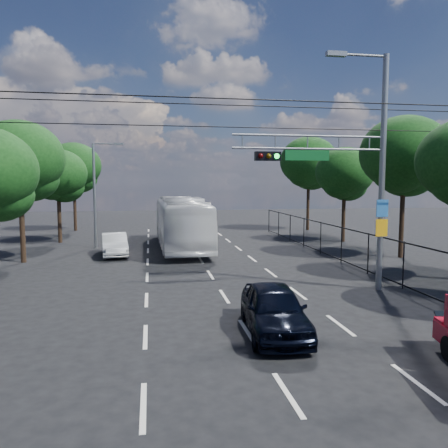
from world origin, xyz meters
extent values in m
plane|color=black|center=(0.00, 0.00, 0.00)|extent=(120.00, 120.00, 0.00)
cube|color=beige|center=(-3.00, 0.00, 0.01)|extent=(0.12, 2.00, 0.01)
cube|color=beige|center=(-3.00, 4.00, 0.01)|extent=(0.12, 2.00, 0.01)
cube|color=beige|center=(-3.00, 8.00, 0.01)|extent=(0.12, 2.00, 0.01)
cube|color=beige|center=(-3.00, 12.00, 0.01)|extent=(0.12, 2.00, 0.01)
cube|color=beige|center=(-3.00, 16.00, 0.01)|extent=(0.12, 2.00, 0.01)
cube|color=beige|center=(-3.00, 20.00, 0.01)|extent=(0.12, 2.00, 0.01)
cube|color=beige|center=(-3.00, 24.00, 0.01)|extent=(0.12, 2.00, 0.01)
cube|color=beige|center=(-3.00, 28.00, 0.01)|extent=(0.12, 2.00, 0.01)
cube|color=beige|center=(-3.00, 32.00, 0.01)|extent=(0.12, 2.00, 0.01)
cube|color=beige|center=(0.00, 0.00, 0.01)|extent=(0.12, 2.00, 0.01)
cube|color=beige|center=(0.00, 4.00, 0.01)|extent=(0.12, 2.00, 0.01)
cube|color=beige|center=(0.00, 8.00, 0.01)|extent=(0.12, 2.00, 0.01)
cube|color=beige|center=(0.00, 12.00, 0.01)|extent=(0.12, 2.00, 0.01)
cube|color=beige|center=(0.00, 16.00, 0.01)|extent=(0.12, 2.00, 0.01)
cube|color=beige|center=(0.00, 20.00, 0.01)|extent=(0.12, 2.00, 0.01)
cube|color=beige|center=(0.00, 24.00, 0.01)|extent=(0.12, 2.00, 0.01)
cube|color=beige|center=(0.00, 28.00, 0.01)|extent=(0.12, 2.00, 0.01)
cube|color=beige|center=(0.00, 32.00, 0.01)|extent=(0.12, 2.00, 0.01)
cube|color=beige|center=(3.00, 0.00, 0.01)|extent=(0.12, 2.00, 0.01)
cube|color=beige|center=(3.00, 4.00, 0.01)|extent=(0.12, 2.00, 0.01)
cube|color=beige|center=(3.00, 8.00, 0.01)|extent=(0.12, 2.00, 0.01)
cube|color=beige|center=(3.00, 12.00, 0.01)|extent=(0.12, 2.00, 0.01)
cube|color=beige|center=(3.00, 16.00, 0.01)|extent=(0.12, 2.00, 0.01)
cube|color=beige|center=(3.00, 20.00, 0.01)|extent=(0.12, 2.00, 0.01)
cube|color=beige|center=(3.00, 24.00, 0.01)|extent=(0.12, 2.00, 0.01)
cube|color=beige|center=(3.00, 28.00, 0.01)|extent=(0.12, 2.00, 0.01)
cube|color=beige|center=(3.00, 32.00, 0.01)|extent=(0.12, 2.00, 0.01)
cylinder|color=slate|center=(6.50, 8.00, 4.75)|extent=(0.24, 0.24, 9.50)
cylinder|color=slate|center=(5.50, 8.00, 9.40)|extent=(2.00, 0.10, 0.10)
cube|color=slate|center=(4.40, 8.00, 9.40)|extent=(0.80, 0.25, 0.18)
cylinder|color=slate|center=(3.40, 8.00, 6.25)|extent=(6.20, 0.08, 0.08)
cylinder|color=slate|center=(3.40, 8.00, 5.75)|extent=(6.20, 0.08, 0.08)
cube|color=black|center=(1.70, 8.00, 5.45)|extent=(1.00, 0.28, 0.35)
sphere|color=#3F0505|center=(1.38, 7.85, 5.45)|extent=(0.20, 0.20, 0.20)
sphere|color=#4C3805|center=(1.70, 7.85, 5.45)|extent=(0.20, 0.20, 0.20)
sphere|color=#0CE533|center=(2.02, 7.85, 5.45)|extent=(0.20, 0.20, 0.20)
cube|color=#0B4F1E|center=(3.30, 8.00, 5.50)|extent=(1.80, 0.05, 0.40)
cube|color=#2668B3|center=(6.48, 7.86, 3.40)|extent=(0.50, 0.04, 0.70)
cube|color=#E8A20C|center=(6.48, 7.86, 2.60)|extent=(0.50, 0.04, 0.70)
cylinder|color=slate|center=(5.90, 8.00, 6.00)|extent=(0.05, 0.05, 0.50)
cylinder|color=slate|center=(4.60, 8.00, 6.00)|extent=(0.05, 0.05, 0.50)
cylinder|color=slate|center=(3.30, 8.00, 6.00)|extent=(0.05, 0.05, 0.50)
cylinder|color=slate|center=(2.00, 8.00, 6.00)|extent=(0.05, 0.05, 0.50)
cylinder|color=slate|center=(0.70, 8.00, 6.00)|extent=(0.05, 0.05, 0.50)
cylinder|color=slate|center=(-6.50, 22.00, 3.50)|extent=(0.18, 0.18, 7.00)
cylinder|color=slate|center=(-5.70, 22.00, 7.00)|extent=(1.60, 0.09, 0.09)
cube|color=slate|center=(-4.80, 22.00, 7.00)|extent=(0.60, 0.22, 0.15)
cylinder|color=black|center=(0.00, 6.00, 7.20)|extent=(22.00, 0.04, 0.04)
cylinder|color=black|center=(0.00, 9.50, 7.60)|extent=(22.00, 0.04, 0.04)
cylinder|color=black|center=(0.00, 11.00, 6.90)|extent=(22.00, 0.04, 0.04)
cube|color=black|center=(7.60, 12.00, 1.95)|extent=(0.04, 34.00, 0.06)
cube|color=black|center=(7.60, 12.00, 0.15)|extent=(0.04, 34.00, 0.06)
cylinder|color=black|center=(7.60, 8.00, 1.00)|extent=(0.06, 0.06, 2.00)
cylinder|color=black|center=(7.60, 11.00, 1.00)|extent=(0.06, 0.06, 2.00)
cylinder|color=black|center=(7.60, 14.00, 1.00)|extent=(0.06, 0.06, 2.00)
cylinder|color=black|center=(7.60, 17.00, 1.00)|extent=(0.06, 0.06, 2.00)
cylinder|color=black|center=(7.60, 20.00, 1.00)|extent=(0.06, 0.06, 2.00)
cylinder|color=black|center=(7.60, 23.00, 1.00)|extent=(0.06, 0.06, 2.00)
cylinder|color=black|center=(7.60, 26.00, 1.00)|extent=(0.06, 0.06, 2.00)
cylinder|color=black|center=(7.60, 29.00, 1.00)|extent=(0.06, 0.06, 2.00)
cylinder|color=black|center=(11.80, 15.00, 2.38)|extent=(0.28, 0.28, 4.76)
ellipsoid|color=black|center=(11.80, 15.00, 6.12)|extent=(5.10, 5.10, 4.33)
ellipsoid|color=black|center=(12.20, 15.30, 4.93)|extent=(3.40, 3.40, 2.72)
ellipsoid|color=black|center=(11.45, 14.80, 5.10)|extent=(3.23, 3.23, 2.58)
cylinder|color=black|center=(11.40, 22.00, 2.02)|extent=(0.28, 0.28, 4.03)
ellipsoid|color=black|center=(11.40, 22.00, 5.18)|extent=(4.32, 4.32, 3.67)
ellipsoid|color=black|center=(11.80, 22.30, 4.18)|extent=(2.88, 2.88, 2.30)
ellipsoid|color=black|center=(11.05, 21.80, 4.32)|extent=(2.74, 2.74, 2.19)
cylinder|color=black|center=(11.60, 30.00, 2.46)|extent=(0.28, 0.28, 4.93)
ellipsoid|color=black|center=(11.60, 30.00, 6.34)|extent=(5.28, 5.28, 4.49)
ellipsoid|color=black|center=(12.00, 30.30, 5.10)|extent=(3.52, 3.52, 2.82)
ellipsoid|color=black|center=(11.25, 29.80, 5.28)|extent=(3.34, 3.34, 2.68)
cylinder|color=black|center=(-9.80, 17.00, 2.24)|extent=(0.28, 0.28, 4.48)
ellipsoid|color=black|center=(-9.80, 17.00, 5.76)|extent=(4.80, 4.80, 4.08)
ellipsoid|color=black|center=(-9.40, 17.30, 4.64)|extent=(3.20, 3.20, 2.56)
ellipsoid|color=black|center=(-10.15, 16.80, 4.80)|extent=(3.04, 3.04, 2.43)
cylinder|color=black|center=(-9.40, 25.00, 1.96)|extent=(0.28, 0.28, 3.92)
ellipsoid|color=black|center=(-9.40, 25.00, 5.04)|extent=(4.20, 4.20, 3.57)
ellipsoid|color=black|center=(-9.00, 25.30, 4.06)|extent=(2.80, 2.80, 2.24)
ellipsoid|color=black|center=(-9.75, 24.80, 4.20)|extent=(2.66, 2.66, 2.13)
cylinder|color=black|center=(-9.60, 33.00, 2.30)|extent=(0.28, 0.28, 4.59)
ellipsoid|color=black|center=(-9.60, 33.00, 5.90)|extent=(4.92, 4.92, 4.18)
ellipsoid|color=black|center=(-9.20, 33.30, 4.76)|extent=(3.28, 3.28, 2.62)
ellipsoid|color=black|center=(-9.95, 32.80, 4.92)|extent=(3.12, 3.12, 2.49)
imported|color=black|center=(0.76, 3.67, 0.72)|extent=(2.10, 4.39, 1.45)
imported|color=silver|center=(-0.75, 21.01, 1.72)|extent=(3.13, 12.38, 3.43)
imported|color=silver|center=(-4.99, 18.47, 0.68)|extent=(1.93, 4.26, 1.36)
camera|label=1|loc=(-2.79, -8.47, 4.47)|focal=35.00mm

